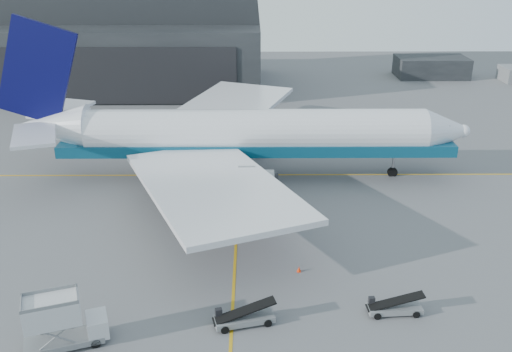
{
  "coord_description": "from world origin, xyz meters",
  "views": [
    {
      "loc": [
        1.53,
        -43.0,
        26.27
      ],
      "look_at": [
        1.91,
        8.92,
        4.5
      ],
      "focal_mm": 40.0,
      "sensor_mm": 36.0,
      "label": 1
    }
  ],
  "objects_px": {
    "airliner": "(238,134)",
    "belt_loader_a": "(244,318)",
    "pushback_tug": "(233,211)",
    "belt_loader_b": "(394,307)",
    "catering_truck": "(61,322)"
  },
  "relations": [
    {
      "from": "belt_loader_a",
      "to": "belt_loader_b",
      "type": "distance_m",
      "value": 11.41
    },
    {
      "from": "airliner",
      "to": "belt_loader_a",
      "type": "bearing_deg",
      "value": -87.93
    },
    {
      "from": "pushback_tug",
      "to": "airliner",
      "type": "bearing_deg",
      "value": 73.41
    },
    {
      "from": "pushback_tug",
      "to": "belt_loader_b",
      "type": "distance_m",
      "value": 20.3
    },
    {
      "from": "pushback_tug",
      "to": "belt_loader_a",
      "type": "xyz_separation_m",
      "value": [
        1.23,
        -17.17,
        -0.2
      ]
    },
    {
      "from": "belt_loader_b",
      "to": "belt_loader_a",
      "type": "bearing_deg",
      "value": -177.57
    },
    {
      "from": "airliner",
      "to": "belt_loader_a",
      "type": "height_order",
      "value": "airliner"
    },
    {
      "from": "catering_truck",
      "to": "belt_loader_b",
      "type": "distance_m",
      "value": 24.1
    },
    {
      "from": "belt_loader_b",
      "to": "airliner",
      "type": "bearing_deg",
      "value": 110.93
    },
    {
      "from": "pushback_tug",
      "to": "belt_loader_b",
      "type": "height_order",
      "value": "pushback_tug"
    },
    {
      "from": "belt_loader_a",
      "to": "belt_loader_b",
      "type": "xyz_separation_m",
      "value": [
        11.34,
        1.23,
        -0.04
      ]
    },
    {
      "from": "belt_loader_b",
      "to": "catering_truck",
      "type": "bearing_deg",
      "value": -175.28
    },
    {
      "from": "catering_truck",
      "to": "belt_loader_b",
      "type": "relative_size",
      "value": 1.38
    },
    {
      "from": "airliner",
      "to": "catering_truck",
      "type": "bearing_deg",
      "value": -110.61
    },
    {
      "from": "airliner",
      "to": "catering_truck",
      "type": "xyz_separation_m",
      "value": [
        -11.44,
        -30.42,
        -3.33
      ]
    }
  ]
}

